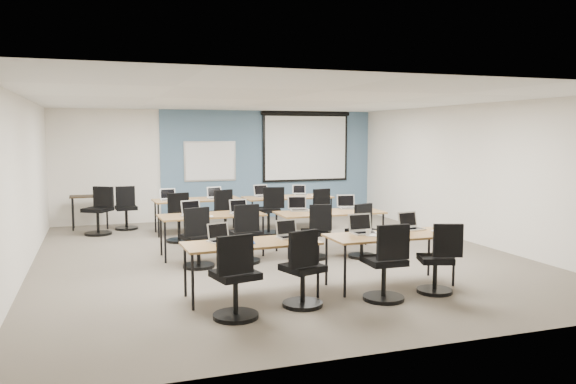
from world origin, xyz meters
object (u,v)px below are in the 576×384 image
object	(u,v)px
task_chair_2	(386,269)
laptop_5	(240,210)
task_chair_0	(235,284)
task_chair_6	(316,236)
laptop_0	(219,237)
laptop_11	(300,192)
laptop_1	(288,233)
task_chair_7	(362,235)
training_table_front_left	(251,246)
task_chair_4	(198,243)
task_chair_3	(438,265)
training_table_mid_right	(330,214)
task_chair_9	(225,217)
laptop_3	(411,225)
task_chair_8	(179,222)
task_chair_1	(303,275)
spare_chair_b	(99,215)
whiteboard	(210,161)
utility_table	(90,200)
laptop_7	(348,205)
laptop_8	(168,197)
task_chair_11	(320,215)
training_table_front_right	(390,238)
spare_chair_a	(126,212)
training_table_mid_left	(212,217)
laptop_10	(262,194)
training_table_back_left	(198,201)
laptop_4	(192,212)
projector_screen	(306,143)
task_chair_10	(270,215)
laptop_6	(299,207)
laptop_9	(215,196)
laptop_2	(363,228)
training_table_back_right	(288,198)
task_chair_5	(245,239)

from	to	relation	value
task_chair_2	laptop_5	distance (m)	3.45
task_chair_0	task_chair_6	distance (m)	3.31
laptop_0	laptop_11	bearing A→B (deg)	41.40
laptop_1	task_chair_7	distance (m)	2.38
training_table_front_left	task_chair_4	distance (m)	1.86
task_chair_3	task_chair_6	bearing A→B (deg)	126.61
training_table_mid_right	task_chair_9	xyz separation A→B (m)	(-1.49, 2.00, -0.28)
laptop_3	task_chair_8	distance (m)	4.82
task_chair_4	laptop_1	bearing A→B (deg)	-75.15
task_chair_1	spare_chair_b	bearing A→B (deg)	93.13
whiteboard	utility_table	xyz separation A→B (m)	(-2.81, -0.41, -0.81)
training_table_mid_right	laptop_7	distance (m)	0.56
laptop_0	task_chair_8	xyz separation A→B (m)	(-0.00, 3.86, -0.38)
whiteboard	laptop_1	xyz separation A→B (m)	(-0.21, -6.54, -0.66)
training_table_mid_right	task_chair_3	xyz separation A→B (m)	(0.32, -2.93, -0.29)
laptop_7	spare_chair_b	size ratio (longest dim) A/B	0.33
laptop_8	task_chair_11	distance (m)	3.23
training_table_front_right	laptop_1	world-z (taller)	laptop_1
training_table_front_right	spare_chair_a	bearing A→B (deg)	118.58
training_table_front_right	laptop_5	xyz separation A→B (m)	(-1.51, 2.62, 0.11)
training_table_mid_right	laptop_5	bearing A→B (deg)	171.56
laptop_5	laptop_11	bearing A→B (deg)	40.39
training_table_mid_left	laptop_10	xyz separation A→B (m)	(1.59, 2.36, 0.11)
laptop_10	spare_chair_a	xyz separation A→B (m)	(-2.88, 0.88, -0.39)
laptop_1	task_chair_6	distance (m)	2.01
training_table_back_left	utility_table	bearing A→B (deg)	146.38
laptop_4	projector_screen	bearing A→B (deg)	32.63
task_chair_10	spare_chair_b	distance (m)	3.59
laptop_4	task_chair_7	size ratio (longest dim) A/B	0.36
task_chair_1	task_chair_2	world-z (taller)	task_chair_2
training_table_back_left	laptop_6	world-z (taller)	laptop_6
task_chair_4	spare_chair_b	size ratio (longest dim) A/B	0.96
projector_screen	laptop_1	xyz separation A→B (m)	(-2.71, -6.52, -1.10)
laptop_10	spare_chair_b	bearing A→B (deg)	160.49
laptop_4	laptop_10	distance (m)	3.12
training_table_mid_left	laptop_9	bearing A→B (deg)	74.05
training_table_mid_left	laptop_2	xyz separation A→B (m)	(1.67, -2.50, 0.11)
training_table_mid_left	training_table_back_left	world-z (taller)	same
task_chair_2	task_chair_10	bearing A→B (deg)	91.46
laptop_0	laptop_8	size ratio (longest dim) A/B	0.94
training_table_mid_left	task_chair_1	bearing A→B (deg)	-84.57
task_chair_7	spare_chair_b	size ratio (longest dim) A/B	0.92
task_chair_4	laptop_11	distance (m)	4.36
training_table_back_right	task_chair_5	xyz separation A→B (m)	(-1.73, -2.92, -0.28)
whiteboard	task_chair_9	size ratio (longest dim) A/B	1.28
task_chair_1	training_table_front_right	bearing A→B (deg)	1.57
task_chair_4	task_chair_6	xyz separation A→B (m)	(2.01, 0.01, -0.02)
training_table_back_right	spare_chair_a	world-z (taller)	spare_chair_a
training_table_mid_right	spare_chair_a	size ratio (longest dim) A/B	1.95
laptop_2	laptop_8	size ratio (longest dim) A/B	1.09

